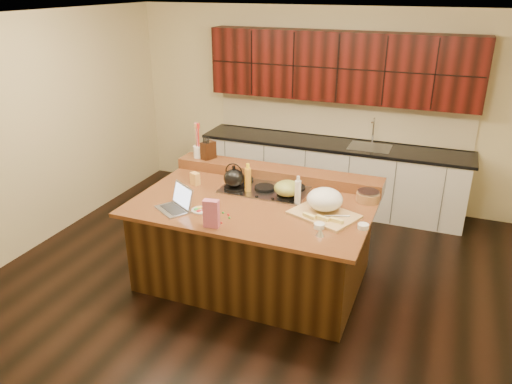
% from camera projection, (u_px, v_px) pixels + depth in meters
% --- Properties ---
extents(room, '(5.52, 5.02, 2.72)m').
position_uv_depth(room, '(254.00, 161.00, 4.93)').
color(room, black).
rests_on(room, ground).
extents(island, '(2.40, 1.60, 0.92)m').
position_uv_depth(island, '(254.00, 240.00, 5.28)').
color(island, black).
rests_on(island, ground).
extents(back_ledge, '(2.40, 0.30, 0.12)m').
position_uv_depth(back_ledge, '(277.00, 173.00, 5.68)').
color(back_ledge, black).
rests_on(back_ledge, island).
extents(cooktop, '(0.92, 0.52, 0.05)m').
position_uv_depth(cooktop, '(265.00, 189.00, 5.35)').
color(cooktop, gray).
rests_on(cooktop, island).
extents(back_counter, '(3.70, 0.66, 2.40)m').
position_uv_depth(back_counter, '(334.00, 139.00, 6.88)').
color(back_counter, silver).
rests_on(back_counter, ground).
extents(kettle, '(0.23, 0.23, 0.20)m').
position_uv_depth(kettle, '(234.00, 178.00, 5.29)').
color(kettle, black).
rests_on(kettle, cooktop).
extents(green_bowl, '(0.30, 0.30, 0.15)m').
position_uv_depth(green_bowl, '(288.00, 188.00, 5.10)').
color(green_bowl, olive).
rests_on(green_bowl, cooktop).
extents(laptop, '(0.43, 0.41, 0.24)m').
position_uv_depth(laptop, '(177.00, 203.00, 4.90)').
color(laptop, '#B7B7BC').
rests_on(laptop, island).
extents(oil_bottle, '(0.08, 0.08, 0.27)m').
position_uv_depth(oil_bottle, '(248.00, 180.00, 5.27)').
color(oil_bottle, gold).
rests_on(oil_bottle, island).
extents(vinegar_bottle, '(0.06, 0.06, 0.25)m').
position_uv_depth(vinegar_bottle, '(298.00, 192.00, 4.99)').
color(vinegar_bottle, silver).
rests_on(vinegar_bottle, island).
extents(wooden_tray, '(0.72, 0.63, 0.24)m').
position_uv_depth(wooden_tray, '(325.00, 203.00, 4.80)').
color(wooden_tray, tan).
rests_on(wooden_tray, island).
extents(ramekin_a, '(0.13, 0.13, 0.04)m').
position_uv_depth(ramekin_a, '(319.00, 226.00, 4.54)').
color(ramekin_a, white).
rests_on(ramekin_a, island).
extents(ramekin_b, '(0.11, 0.11, 0.04)m').
position_uv_depth(ramekin_b, '(363.00, 226.00, 4.53)').
color(ramekin_b, white).
rests_on(ramekin_b, island).
extents(ramekin_c, '(0.12, 0.12, 0.04)m').
position_uv_depth(ramekin_c, '(312.00, 199.00, 5.09)').
color(ramekin_c, white).
rests_on(ramekin_c, island).
extents(strainer_bowl, '(0.26, 0.26, 0.09)m').
position_uv_depth(strainer_bowl, '(368.00, 197.00, 5.09)').
color(strainer_bowl, '#996B3F').
rests_on(strainer_bowl, island).
extents(kitchen_timer, '(0.08, 0.08, 0.07)m').
position_uv_depth(kitchen_timer, '(320.00, 232.00, 4.40)').
color(kitchen_timer, silver).
rests_on(kitchen_timer, island).
extents(pink_bag, '(0.15, 0.10, 0.26)m').
position_uv_depth(pink_bag, '(211.00, 214.00, 4.52)').
color(pink_bag, '#C05A78').
rests_on(pink_bag, island).
extents(candy_plate, '(0.22, 0.22, 0.01)m').
position_uv_depth(candy_plate, '(200.00, 210.00, 4.89)').
color(candy_plate, white).
rests_on(candy_plate, island).
extents(package_box, '(0.12, 0.10, 0.14)m').
position_uv_depth(package_box, '(195.00, 179.00, 5.49)').
color(package_box, '#F1B655').
rests_on(package_box, island).
extents(utensil_crock, '(0.12, 0.12, 0.14)m').
position_uv_depth(utensil_crock, '(199.00, 152.00, 5.97)').
color(utensil_crock, white).
rests_on(utensil_crock, back_ledge).
extents(knife_block, '(0.16, 0.19, 0.21)m').
position_uv_depth(knife_block, '(208.00, 150.00, 5.91)').
color(knife_block, black).
rests_on(knife_block, back_ledge).
extents(gumdrop_0, '(0.02, 0.02, 0.02)m').
position_uv_depth(gumdrop_0, '(228.00, 215.00, 4.79)').
color(gumdrop_0, red).
rests_on(gumdrop_0, island).
extents(gumdrop_1, '(0.02, 0.02, 0.02)m').
position_uv_depth(gumdrop_1, '(218.00, 220.00, 4.69)').
color(gumdrop_1, '#198C26').
rests_on(gumdrop_1, island).
extents(gumdrop_2, '(0.02, 0.02, 0.02)m').
position_uv_depth(gumdrop_2, '(221.00, 223.00, 4.63)').
color(gumdrop_2, red).
rests_on(gumdrop_2, island).
extents(gumdrop_3, '(0.02, 0.02, 0.02)m').
position_uv_depth(gumdrop_3, '(211.00, 215.00, 4.79)').
color(gumdrop_3, '#198C26').
rests_on(gumdrop_3, island).
extents(gumdrop_4, '(0.02, 0.02, 0.02)m').
position_uv_depth(gumdrop_4, '(217.00, 222.00, 4.63)').
color(gumdrop_4, red).
rests_on(gumdrop_4, island).
extents(gumdrop_5, '(0.02, 0.02, 0.02)m').
position_uv_depth(gumdrop_5, '(229.00, 218.00, 4.72)').
color(gumdrop_5, '#198C26').
rests_on(gumdrop_5, island).
extents(gumdrop_6, '(0.02, 0.02, 0.02)m').
position_uv_depth(gumdrop_6, '(219.00, 218.00, 4.73)').
color(gumdrop_6, red).
rests_on(gumdrop_6, island).
extents(gumdrop_7, '(0.02, 0.02, 0.02)m').
position_uv_depth(gumdrop_7, '(223.00, 213.00, 4.83)').
color(gumdrop_7, '#198C26').
rests_on(gumdrop_7, island).
extents(gumdrop_8, '(0.02, 0.02, 0.02)m').
position_uv_depth(gumdrop_8, '(218.00, 212.00, 4.85)').
color(gumdrop_8, red).
rests_on(gumdrop_8, island).
extents(gumdrop_9, '(0.02, 0.02, 0.02)m').
position_uv_depth(gumdrop_9, '(211.00, 220.00, 4.69)').
color(gumdrop_9, '#198C26').
rests_on(gumdrop_9, island).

